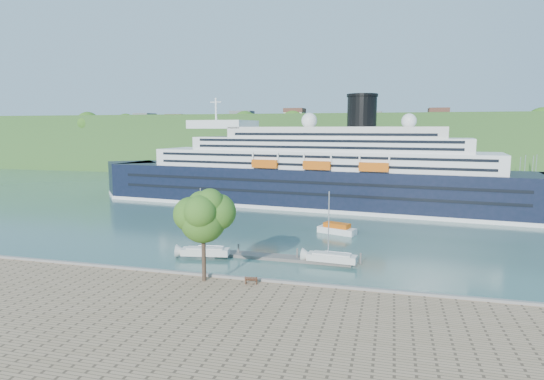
{
  "coord_description": "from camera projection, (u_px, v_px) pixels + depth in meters",
  "views": [
    {
      "loc": [
        19.22,
        -48.43,
        18.36
      ],
      "look_at": [
        -1.65,
        30.0,
        7.35
      ],
      "focal_mm": 30.0,
      "sensor_mm": 36.0,
      "label": 1
    }
  ],
  "objects": [
    {
      "name": "ground",
      "position": [
        220.0,
        285.0,
        53.74
      ],
      "size": [
        400.0,
        400.0,
        0.0
      ],
      "primitive_type": "plane",
      "color": "#31574F",
      "rests_on": "ground"
    },
    {
      "name": "tender_launch",
      "position": [
        337.0,
        228.0,
        79.88
      ],
      "size": [
        7.2,
        4.48,
        1.88
      ],
      "primitive_type": null,
      "rotation": [
        0.0,
        0.0,
        -0.34
      ],
      "color": "#CB540B",
      "rests_on": "ground"
    },
    {
      "name": "sailboat_white_far",
      "position": [
        332.0,
        230.0,
        60.98
      ],
      "size": [
        7.58,
        2.73,
        9.59
      ],
      "primitive_type": null,
      "rotation": [
        0.0,
        0.0,
        -0.09
      ],
      "color": "silver",
      "rests_on": "ground"
    },
    {
      "name": "promenade_tree",
      "position": [
        203.0,
        231.0,
        51.49
      ],
      "size": [
        7.0,
        7.0,
        11.59
      ],
      "primitive_type": null,
      "color": "#3A691B",
      "rests_on": "promenade"
    },
    {
      "name": "floating_pontoon",
      "position": [
        282.0,
        258.0,
        64.22
      ],
      "size": [
        19.73,
        2.8,
        0.44
      ],
      "primitive_type": null,
      "rotation": [
        0.0,
        0.0,
        -0.02
      ],
      "color": "#68635C",
      "rests_on": "ground"
    },
    {
      "name": "park_bench",
      "position": [
        251.0,
        280.0,
        51.07
      ],
      "size": [
        1.57,
        0.84,
        0.96
      ],
      "primitive_type": null,
      "rotation": [
        0.0,
        0.0,
        0.16
      ],
      "color": "#4D2916",
      "rests_on": "promenade"
    },
    {
      "name": "quay_coping",
      "position": [
        220.0,
        276.0,
        53.4
      ],
      "size": [
        220.0,
        0.5,
        0.3
      ],
      "primitive_type": "cube",
      "color": "slate",
      "rests_on": "promenade"
    },
    {
      "name": "cruise_ship",
      "position": [
        309.0,
        151.0,
        107.04
      ],
      "size": [
        117.26,
        28.87,
        26.08
      ],
      "primitive_type": null,
      "rotation": [
        0.0,
        0.0,
        -0.1
      ],
      "color": "black",
      "rests_on": "ground"
    },
    {
      "name": "sailboat_white_near",
      "position": [
        205.0,
        225.0,
        63.96
      ],
      "size": [
        7.72,
        3.35,
        9.65
      ],
      "primitive_type": null,
      "rotation": [
        0.0,
        0.0,
        0.18
      ],
      "color": "silver",
      "rests_on": "ground"
    },
    {
      "name": "far_hillside",
      "position": [
        346.0,
        144.0,
        190.98
      ],
      "size": [
        400.0,
        50.0,
        24.0
      ],
      "primitive_type": "cube",
      "color": "#2C5321",
      "rests_on": "ground"
    }
  ]
}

